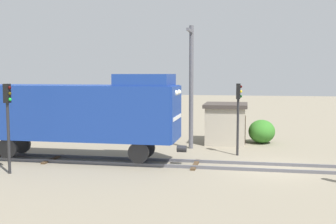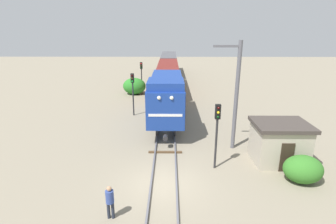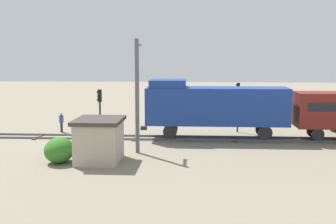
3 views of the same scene
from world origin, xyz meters
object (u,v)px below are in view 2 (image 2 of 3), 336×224
object	(u,v)px
traffic_signal_far	(141,72)
catenary_mast	(236,94)
traffic_signal_mid	(133,87)
traffic_signal_near	(217,125)
worker_near_track	(110,200)
passenger_car_leading	(168,73)
locomotive	(166,94)
passenger_car_trailing	(169,61)
relay_hut	(279,142)

from	to	relation	value
traffic_signal_far	catenary_mast	xyz separation A→B (m)	(8.54, -17.64, 1.21)
traffic_signal_mid	catenary_mast	world-z (taller)	catenary_mast
traffic_signal_near	worker_near_track	bearing A→B (deg)	-139.92
traffic_signal_mid	traffic_signal_far	size ratio (longest dim) A/B	1.02
passenger_car_leading	worker_near_track	distance (m)	26.64
passenger_car_leading	traffic_signal_far	size ratio (longest dim) A/B	3.33
traffic_signal_near	locomotive	bearing A→B (deg)	110.77
passenger_car_trailing	relay_hut	size ratio (longest dim) A/B	4.00
passenger_car_leading	traffic_signal_mid	size ratio (longest dim) A/B	3.25
worker_near_track	locomotive	bearing A→B (deg)	46.41
passenger_car_leading	traffic_signal_far	world-z (taller)	traffic_signal_far
locomotive	traffic_signal_near	xyz separation A→B (m)	(3.20, -8.44, 0.15)
relay_hut	passenger_car_leading	bearing A→B (deg)	109.77
passenger_car_trailing	traffic_signal_mid	distance (m)	25.96
relay_hut	traffic_signal_near	bearing A→B (deg)	-168.06
traffic_signal_near	worker_near_track	size ratio (longest dim) A/B	2.48
traffic_signal_mid	catenary_mast	size ratio (longest dim) A/B	0.55
traffic_signal_near	traffic_signal_mid	size ratio (longest dim) A/B	0.98
traffic_signal_near	relay_hut	xyz separation A→B (m)	(4.30, 0.91, -1.53)
passenger_car_leading	passenger_car_trailing	size ratio (longest dim) A/B	1.00
traffic_signal_far	traffic_signal_mid	bearing A→B (deg)	-88.85
relay_hut	locomotive	bearing A→B (deg)	134.89
traffic_signal_mid	relay_hut	bearing A→B (deg)	-41.75
traffic_signal_far	worker_near_track	size ratio (longest dim) A/B	2.47
traffic_signal_near	relay_hut	bearing A→B (deg)	11.94
traffic_signal_near	relay_hut	size ratio (longest dim) A/B	1.20
traffic_signal_near	catenary_mast	size ratio (longest dim) A/B	0.54
relay_hut	traffic_signal_mid	bearing A→B (deg)	138.25
passenger_car_trailing	catenary_mast	world-z (taller)	catenary_mast
passenger_car_leading	traffic_signal_near	xyz separation A→B (m)	(3.20, -21.77, 0.40)
traffic_signal_near	relay_hut	world-z (taller)	traffic_signal_near
locomotive	traffic_signal_mid	distance (m)	4.06
locomotive	traffic_signal_mid	world-z (taller)	locomotive
locomotive	traffic_signal_near	bearing A→B (deg)	-69.23
traffic_signal_near	traffic_signal_mid	distance (m)	12.52
traffic_signal_near	traffic_signal_far	distance (m)	21.73
locomotive	worker_near_track	bearing A→B (deg)	-100.34
passenger_car_trailing	catenary_mast	distance (m)	33.78
traffic_signal_mid	locomotive	bearing A→B (deg)	-32.93
locomotive	relay_hut	world-z (taller)	locomotive
locomotive	passenger_car_trailing	xyz separation A→B (m)	(0.00, 27.94, -0.25)
traffic_signal_near	traffic_signal_mid	xyz separation A→B (m)	(-6.60, 10.64, 0.06)
passenger_car_trailing	traffic_signal_far	distance (m)	16.15
passenger_car_leading	relay_hut	xyz separation A→B (m)	(7.50, -20.86, -1.13)
passenger_car_trailing	relay_hut	distance (m)	36.27
traffic_signal_far	worker_near_track	bearing A→B (deg)	-87.29
traffic_signal_far	passenger_car_leading	bearing A→B (deg)	17.55
locomotive	traffic_signal_near	world-z (taller)	locomotive
locomotive	catenary_mast	xyz separation A→B (m)	(4.94, -5.44, 1.36)
passenger_car_leading	catenary_mast	size ratio (longest dim) A/B	1.80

